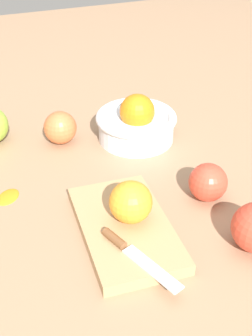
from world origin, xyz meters
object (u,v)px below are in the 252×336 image
apple_back_right (208,182)px  apple_mid_left (60,128)px  bowl (136,123)px  knife (129,251)px  orange_on_board (131,202)px  cutting_board (124,228)px

apple_back_right → apple_mid_left: size_ratio=0.98×
bowl → apple_mid_left: (-0.05, -0.16, -0.00)m
bowl → knife: size_ratio=1.16×
apple_back_right → orange_on_board: bearing=-80.2°
knife → apple_mid_left: 0.39m
bowl → cutting_board: (0.28, -0.13, -0.03)m
orange_on_board → apple_mid_left: (-0.32, -0.04, -0.02)m
cutting_board → orange_on_board: orange_on_board is taller
cutting_board → apple_back_right: bearing=101.2°
bowl → cutting_board: bearing=-25.9°
orange_on_board → knife: (0.07, -0.03, -0.03)m
orange_on_board → apple_mid_left: orange_on_board is taller
apple_mid_left → cutting_board: bearing=4.1°
bowl → orange_on_board: bowl is taller
orange_on_board → apple_mid_left: bearing=-173.4°
apple_back_right → cutting_board: bearing=-78.8°
cutting_board → apple_back_right: apple_back_right is taller
orange_on_board → bowl: bearing=155.9°
knife → apple_mid_left: apple_mid_left is taller
bowl → apple_back_right: bearing=9.2°
bowl → knife: bearing=-24.1°
cutting_board → orange_on_board: bearing=116.2°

